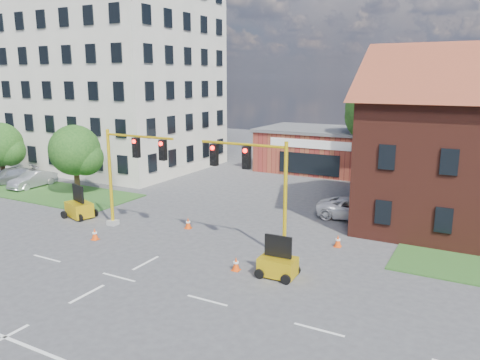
{
  "coord_description": "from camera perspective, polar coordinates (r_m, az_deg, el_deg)",
  "views": [
    {
      "loc": [
        15.01,
        -15.55,
        9.36
      ],
      "look_at": [
        1.19,
        10.0,
        2.95
      ],
      "focal_mm": 35.0,
      "sensor_mm": 36.0,
      "label": 1
    }
  ],
  "objects": [
    {
      "name": "trailer_west",
      "position": [
        33.6,
        -19.01,
        -3.23
      ],
      "size": [
        2.21,
        1.82,
        2.17
      ],
      "rotation": [
        0.0,
        0.0,
        -0.33
      ],
      "color": "yellow",
      "rests_on": "ground"
    },
    {
      "name": "cone_c",
      "position": [
        23.44,
        -0.5,
        -10.2
      ],
      "size": [
        0.4,
        0.4,
        0.7
      ],
      "color": "#E9450C",
      "rests_on": "ground"
    },
    {
      "name": "cone_d",
      "position": [
        27.08,
        11.84,
        -7.3
      ],
      "size": [
        0.4,
        0.4,
        0.7
      ],
      "color": "#E9450C",
      "rests_on": "ground"
    },
    {
      "name": "signal_mast_west",
      "position": [
        29.47,
        -13.32,
        1.47
      ],
      "size": [
        5.3,
        0.6,
        6.2
      ],
      "color": "#9B9A95",
      "rests_on": "ground"
    },
    {
      "name": "signal_mast_east",
      "position": [
        24.64,
        2.04,
        -0.32
      ],
      "size": [
        5.3,
        0.6,
        6.2
      ],
      "color": "#9B9A95",
      "rests_on": "ground"
    },
    {
      "name": "sedan_silver_rear",
      "position": [
        46.75,
        -26.29,
        0.45
      ],
      "size": [
        3.25,
        5.11,
        1.38
      ],
      "primitive_type": "imported",
      "rotation": [
        0.0,
        0.0,
        -0.3
      ],
      "color": "#A3A4AA",
      "rests_on": "ground"
    },
    {
      "name": "sedan_silver_front",
      "position": [
        44.16,
        -23.95,
        0.05
      ],
      "size": [
        1.55,
        4.27,
        1.4
      ],
      "primitive_type": "imported",
      "rotation": [
        0.0,
        0.0,
        0.02
      ],
      "color": "#A3A4AA",
      "rests_on": "ground"
    },
    {
      "name": "brick_shop",
      "position": [
        48.48,
        10.06,
        3.71
      ],
      "size": [
        12.4,
        8.4,
        4.3
      ],
      "color": "maroon",
      "rests_on": "ground"
    },
    {
      "name": "trailer_east",
      "position": [
        22.72,
        4.63,
        -10.23
      ],
      "size": [
        1.77,
        1.21,
        1.98
      ],
      "rotation": [
        0.0,
        0.0,
        0.03
      ],
      "color": "yellow",
      "rests_on": "ground"
    },
    {
      "name": "office_block",
      "position": [
        51.27,
        -15.07,
        13.09
      ],
      "size": [
        18.4,
        15.4,
        20.6
      ],
      "color": "silver",
      "rests_on": "ground"
    },
    {
      "name": "pickup_white",
      "position": [
        32.35,
        13.96,
        -3.44
      ],
      "size": [
        5.38,
        2.92,
        1.43
      ],
      "primitive_type": "imported",
      "rotation": [
        0.0,
        0.0,
        1.68
      ],
      "color": "white",
      "rests_on": "ground"
    },
    {
      "name": "tree_nw_front",
      "position": [
        39.32,
        -19.2,
        3.21
      ],
      "size": [
        4.23,
        4.03,
        5.7
      ],
      "color": "#3C2A16",
      "rests_on": "ground"
    },
    {
      "name": "ground",
      "position": [
        23.55,
        -14.57,
        -11.4
      ],
      "size": [
        120.0,
        120.0,
        0.0
      ],
      "primitive_type": "plane",
      "color": "#414144",
      "rests_on": "ground"
    },
    {
      "name": "cone_b",
      "position": [
        29.8,
        -6.35,
        -5.26
      ],
      "size": [
        0.4,
        0.4,
        0.7
      ],
      "color": "#E9450C",
      "rests_on": "ground"
    },
    {
      "name": "lane_markings",
      "position": [
        21.68,
        -20.1,
        -13.93
      ],
      "size": [
        60.0,
        36.0,
        0.01
      ],
      "primitive_type": null,
      "color": "white",
      "rests_on": "ground"
    },
    {
      "name": "cone_a",
      "position": [
        28.91,
        -17.29,
        -6.33
      ],
      "size": [
        0.4,
        0.4,
        0.7
      ],
      "color": "#E9450C",
      "rests_on": "ground"
    },
    {
      "name": "tree_large",
      "position": [
        43.5,
        17.7,
        7.97
      ],
      "size": [
        7.2,
        6.86,
        10.13
      ],
      "color": "#3C2A16",
      "rests_on": "ground"
    },
    {
      "name": "tree_nw_rear",
      "position": [
        47.46,
        -26.97,
        3.69
      ],
      "size": [
        4.17,
        3.97,
        5.39
      ],
      "color": "#3C2A16",
      "rests_on": "ground"
    },
    {
      "name": "grass_verge_nw",
      "position": [
        44.33,
        -24.88,
        -0.87
      ],
      "size": [
        22.0,
        6.0,
        0.08
      ],
      "primitive_type": "cube",
      "color": "#2E5921",
      "rests_on": "ground"
    }
  ]
}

